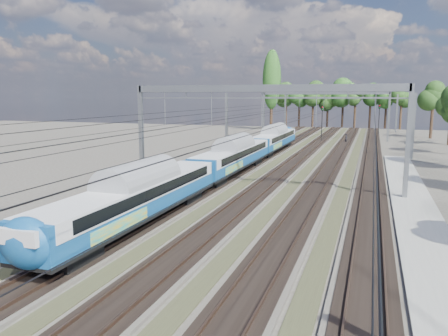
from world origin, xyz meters
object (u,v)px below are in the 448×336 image
(emu_train, at_px, (233,152))
(signal_far, at_px, (379,116))
(signal_near, at_px, (322,119))
(worker, at_px, (346,139))

(emu_train, xyz_separation_m, signal_far, (14.50, 53.66, 1.64))
(emu_train, height_order, signal_far, signal_far)
(signal_near, bearing_deg, emu_train, -91.91)
(emu_train, bearing_deg, signal_far, 74.88)
(worker, distance_m, signal_near, 5.48)
(worker, xyz_separation_m, signal_near, (-4.34, 0.94, 3.21))
(worker, bearing_deg, signal_near, 100.04)
(worker, bearing_deg, signal_far, 4.92)
(emu_train, bearing_deg, signal_near, 82.73)
(emu_train, distance_m, worker, 37.48)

